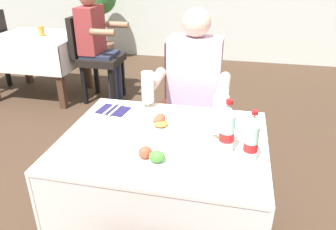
{
  "coord_description": "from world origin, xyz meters",
  "views": [
    {
      "loc": [
        0.47,
        -1.39,
        1.55
      ],
      "look_at": [
        0.15,
        0.1,
        0.81
      ],
      "focal_mm": 34.92,
      "sensor_mm": 36.0,
      "label": 1
    }
  ],
  "objects_px": {
    "beer_glass_left": "(220,117)",
    "potted_plant_corner": "(100,9)",
    "plate_far_diner": "(159,122)",
    "seated_diner_far": "(193,91)",
    "napkin_cutlery_set": "(113,110)",
    "main_dining_table": "(164,166)",
    "background_dining_table": "(38,51)",
    "chair_far_diner_seat": "(188,105)",
    "background_table_tumbler": "(41,31)",
    "beer_glass_middle": "(148,89)",
    "cola_bottle_primary": "(251,141)",
    "plate_near_camera": "(155,155)",
    "cola_bottle_secondary": "(227,130)",
    "background_chair_right": "(94,53)",
    "background_patron": "(97,40)"
  },
  "relations": [
    {
      "from": "background_chair_right",
      "to": "cola_bottle_secondary",
      "type": "bearing_deg",
      "value": -52.28
    },
    {
      "from": "main_dining_table",
      "to": "seated_diner_far",
      "type": "relative_size",
      "value": 0.81
    },
    {
      "from": "plate_near_camera",
      "to": "beer_glass_middle",
      "type": "relative_size",
      "value": 1.17
    },
    {
      "from": "cola_bottle_secondary",
      "to": "background_patron",
      "type": "bearing_deg",
      "value": 126.86
    },
    {
      "from": "cola_bottle_primary",
      "to": "potted_plant_corner",
      "type": "distance_m",
      "value": 4.24
    },
    {
      "from": "plate_near_camera",
      "to": "napkin_cutlery_set",
      "type": "relative_size",
      "value": 1.32
    },
    {
      "from": "background_patron",
      "to": "main_dining_table",
      "type": "bearing_deg",
      "value": -58.27
    },
    {
      "from": "beer_glass_middle",
      "to": "napkin_cutlery_set",
      "type": "distance_m",
      "value": 0.24
    },
    {
      "from": "chair_far_diner_seat",
      "to": "plate_far_diner",
      "type": "relative_size",
      "value": 3.97
    },
    {
      "from": "cola_bottle_primary",
      "to": "background_chair_right",
      "type": "xyz_separation_m",
      "value": [
        -1.69,
        2.11,
        -0.28
      ]
    },
    {
      "from": "beer_glass_left",
      "to": "background_dining_table",
      "type": "distance_m",
      "value": 2.97
    },
    {
      "from": "beer_glass_left",
      "to": "cola_bottle_secondary",
      "type": "xyz_separation_m",
      "value": [
        0.04,
        -0.13,
        0.0
      ]
    },
    {
      "from": "plate_near_camera",
      "to": "background_chair_right",
      "type": "height_order",
      "value": "background_chair_right"
    },
    {
      "from": "main_dining_table",
      "to": "background_dining_table",
      "type": "relative_size",
      "value": 1.03
    },
    {
      "from": "beer_glass_left",
      "to": "plate_far_diner",
      "type": "bearing_deg",
      "value": 168.02
    },
    {
      "from": "background_dining_table",
      "to": "plate_far_diner",
      "type": "bearing_deg",
      "value": -43.91
    },
    {
      "from": "background_table_tumbler",
      "to": "plate_far_diner",
      "type": "bearing_deg",
      "value": -45.17
    },
    {
      "from": "plate_far_diner",
      "to": "beer_glass_left",
      "type": "distance_m",
      "value": 0.34
    },
    {
      "from": "seated_diner_far",
      "to": "potted_plant_corner",
      "type": "height_order",
      "value": "seated_diner_far"
    },
    {
      "from": "main_dining_table",
      "to": "background_dining_table",
      "type": "distance_m",
      "value": 2.79
    },
    {
      "from": "cola_bottle_primary",
      "to": "napkin_cutlery_set",
      "type": "bearing_deg",
      "value": 154.21
    },
    {
      "from": "background_dining_table",
      "to": "background_chair_right",
      "type": "distance_m",
      "value": 0.71
    },
    {
      "from": "plate_far_diner",
      "to": "cola_bottle_primary",
      "type": "distance_m",
      "value": 0.54
    },
    {
      "from": "cola_bottle_primary",
      "to": "background_dining_table",
      "type": "xyz_separation_m",
      "value": [
        -2.39,
        2.11,
        -0.29
      ]
    },
    {
      "from": "beer_glass_left",
      "to": "plate_near_camera",
      "type": "bearing_deg",
      "value": -137.76
    },
    {
      "from": "beer_glass_middle",
      "to": "background_patron",
      "type": "height_order",
      "value": "background_patron"
    },
    {
      "from": "background_chair_right",
      "to": "background_table_tumbler",
      "type": "bearing_deg",
      "value": -179.15
    },
    {
      "from": "potted_plant_corner",
      "to": "cola_bottle_primary",
      "type": "bearing_deg",
      "value": -58.38
    },
    {
      "from": "plate_far_diner",
      "to": "seated_diner_far",
      "type": "bearing_deg",
      "value": 80.13
    },
    {
      "from": "plate_near_camera",
      "to": "beer_glass_left",
      "type": "distance_m",
      "value": 0.38
    },
    {
      "from": "beer_glass_middle",
      "to": "background_table_tumbler",
      "type": "xyz_separation_m",
      "value": [
        -1.71,
        1.62,
        -0.06
      ]
    },
    {
      "from": "background_dining_table",
      "to": "beer_glass_middle",
      "type": "bearing_deg",
      "value": -42.21
    },
    {
      "from": "cola_bottle_secondary",
      "to": "background_dining_table",
      "type": "height_order",
      "value": "cola_bottle_secondary"
    },
    {
      "from": "cola_bottle_secondary",
      "to": "background_patron",
      "type": "xyz_separation_m",
      "value": [
        -1.53,
        2.05,
        -0.13
      ]
    },
    {
      "from": "chair_far_diner_seat",
      "to": "background_table_tumbler",
      "type": "xyz_separation_m",
      "value": [
        -1.88,
        1.16,
        0.23
      ]
    },
    {
      "from": "beer_glass_left",
      "to": "potted_plant_corner",
      "type": "bearing_deg",
      "value": 121.21
    },
    {
      "from": "beer_glass_middle",
      "to": "background_patron",
      "type": "xyz_separation_m",
      "value": [
        -1.05,
        1.63,
        -0.13
      ]
    },
    {
      "from": "napkin_cutlery_set",
      "to": "background_patron",
      "type": "relative_size",
      "value": 0.15
    },
    {
      "from": "chair_far_diner_seat",
      "to": "plate_near_camera",
      "type": "bearing_deg",
      "value": -89.97
    },
    {
      "from": "beer_glass_left",
      "to": "napkin_cutlery_set",
      "type": "relative_size",
      "value": 1.18
    },
    {
      "from": "background_dining_table",
      "to": "background_chair_right",
      "type": "height_order",
      "value": "background_chair_right"
    },
    {
      "from": "plate_near_camera",
      "to": "background_chair_right",
      "type": "distance_m",
      "value": 2.52
    },
    {
      "from": "seated_diner_far",
      "to": "napkin_cutlery_set",
      "type": "xyz_separation_m",
      "value": [
        -0.41,
        -0.45,
        0.02
      ]
    },
    {
      "from": "background_chair_right",
      "to": "potted_plant_corner",
      "type": "height_order",
      "value": "potted_plant_corner"
    },
    {
      "from": "beer_glass_left",
      "to": "cola_bottle_primary",
      "type": "distance_m",
      "value": 0.24
    },
    {
      "from": "plate_far_diner",
      "to": "background_table_tumbler",
      "type": "distance_m",
      "value": 2.6
    },
    {
      "from": "cola_bottle_primary",
      "to": "background_table_tumbler",
      "type": "bearing_deg",
      "value": 137.66
    },
    {
      "from": "plate_near_camera",
      "to": "seated_diner_far",
      "type": "bearing_deg",
      "value": 87.01
    },
    {
      "from": "seated_diner_far",
      "to": "plate_far_diner",
      "type": "distance_m",
      "value": 0.58
    },
    {
      "from": "napkin_cutlery_set",
      "to": "background_chair_right",
      "type": "relative_size",
      "value": 0.2
    }
  ]
}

